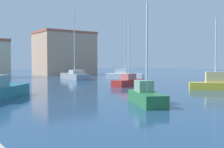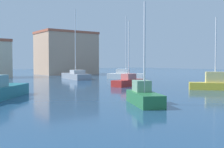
% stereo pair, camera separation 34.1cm
% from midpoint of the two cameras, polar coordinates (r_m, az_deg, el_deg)
% --- Properties ---
extents(water, '(160.00, 160.00, 0.00)m').
position_cam_midpoint_polar(water, '(31.09, -9.16, -2.47)').
color(water, navy).
rests_on(water, ground).
extents(sailboat_grey_far_left, '(3.23, 7.69, 11.00)m').
position_cam_midpoint_polar(sailboat_grey_far_left, '(43.91, -7.92, -0.28)').
color(sailboat_grey_far_left, gray).
rests_on(sailboat_grey_far_left, water).
extents(sailboat_green_mid_harbor, '(2.97, 4.23, 6.35)m').
position_cam_midpoint_polar(sailboat_green_mid_harbor, '(17.39, 6.50, -4.43)').
color(sailboat_green_mid_harbor, '#28703D').
rests_on(sailboat_green_mid_harbor, water).
extents(sailboat_white_distant_north, '(5.08, 5.95, 10.08)m').
position_cam_midpoint_polar(sailboat_white_distant_north, '(44.64, 2.37, -0.19)').
color(sailboat_white_distant_north, white).
rests_on(sailboat_white_distant_north, water).
extents(sailboat_red_behind_lamppost, '(4.88, 2.64, 7.22)m').
position_cam_midpoint_polar(sailboat_red_behind_lamppost, '(30.94, 3.13, -1.46)').
color(sailboat_red_behind_lamppost, '#B22823').
rests_on(sailboat_red_behind_lamppost, water).
extents(sailboat_yellow_center_channel, '(4.16, 4.37, 6.90)m').
position_cam_midpoint_polar(sailboat_yellow_center_channel, '(28.27, 20.23, -1.78)').
color(sailboat_yellow_center_channel, gold).
rests_on(sailboat_yellow_center_channel, water).
extents(yacht_club, '(12.04, 8.76, 9.34)m').
position_cam_midpoint_polar(yacht_club, '(62.20, -9.94, 4.26)').
color(yacht_club, tan).
rests_on(yacht_club, ground).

